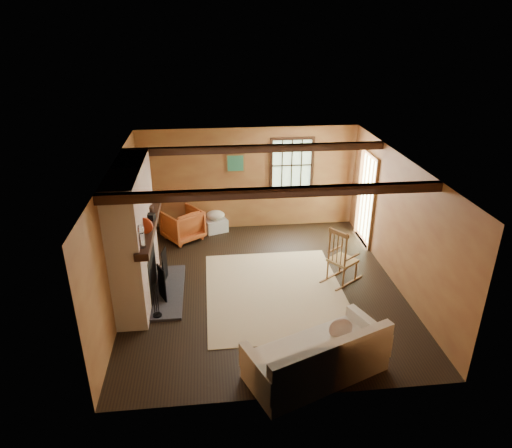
{
  "coord_description": "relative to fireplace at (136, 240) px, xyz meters",
  "views": [
    {
      "loc": [
        -0.92,
        -7.25,
        4.61
      ],
      "look_at": [
        -0.08,
        0.4,
        1.12
      ],
      "focal_mm": 32.0,
      "sensor_mm": 36.0,
      "label": 1
    }
  ],
  "objects": [
    {
      "name": "sofa",
      "position": [
        2.71,
        -2.4,
        -0.82
      ],
      "size": [
        2.15,
        1.55,
        0.8
      ],
      "rotation": [
        0.0,
        0.0,
        0.39
      ],
      "color": "silver",
      "rests_on": "ground"
    },
    {
      "name": "firewood_pile",
      "position": [
        0.19,
        2.6,
        -0.98
      ],
      "size": [
        0.66,
        0.12,
        0.24
      ],
      "color": "brown",
      "rests_on": "ground"
    },
    {
      "name": "basket_pillow",
      "position": [
        1.42,
        2.55,
        -0.69
      ],
      "size": [
        0.53,
        0.48,
        0.22
      ],
      "primitive_type": "ellipsoid",
      "rotation": [
        0.0,
        0.0,
        -0.35
      ],
      "color": "silver",
      "rests_on": "laundry_basket"
    },
    {
      "name": "armchair",
      "position": [
        0.67,
        2.22,
        -0.75
      ],
      "size": [
        1.07,
        1.07,
        0.71
      ],
      "primitive_type": "imported",
      "rotation": [
        0.0,
        0.0,
        -2.52
      ],
      "color": "#BF6026",
      "rests_on": "ground"
    },
    {
      "name": "room_envelope",
      "position": [
        2.45,
        0.26,
        0.53
      ],
      "size": [
        5.02,
        5.52,
        2.44
      ],
      "color": "#9B6837",
      "rests_on": "ground"
    },
    {
      "name": "fireplace",
      "position": [
        0.0,
        0.0,
        0.0
      ],
      "size": [
        1.02,
        2.3,
        2.4
      ],
      "color": "#9C483C",
      "rests_on": "ground"
    },
    {
      "name": "laundry_basket",
      "position": [
        1.42,
        2.55,
        -0.95
      ],
      "size": [
        0.6,
        0.53,
        0.3
      ],
      "primitive_type": "cube",
      "rotation": [
        0.0,
        0.0,
        0.35
      ],
      "color": "silver",
      "rests_on": "ground"
    },
    {
      "name": "ground",
      "position": [
        2.23,
        0.0,
        -1.1
      ],
      "size": [
        5.5,
        5.5,
        0.0
      ],
      "primitive_type": "plane",
      "color": "black",
      "rests_on": "ground"
    },
    {
      "name": "rocking_chair",
      "position": [
        3.72,
        0.06,
        -0.64
      ],
      "size": [
        0.9,
        0.81,
        1.11
      ],
      "rotation": [
        0.0,
        0.0,
        2.19
      ],
      "color": "tan",
      "rests_on": "ground"
    },
    {
      "name": "rug",
      "position": [
        2.43,
        -0.2,
        -1.1
      ],
      "size": [
        2.5,
        3.0,
        0.01
      ],
      "primitive_type": "cube",
      "color": "tan",
      "rests_on": "ground"
    }
  ]
}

